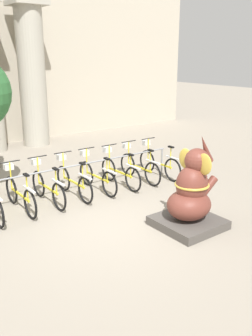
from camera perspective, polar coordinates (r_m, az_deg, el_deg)
name	(u,v)px	position (r m, az deg, el deg)	size (l,w,h in m)	color
ground_plane	(112,224)	(7.85, -2.20, -8.50)	(60.00, 60.00, 0.00)	gray
column_right	(32,75)	(14.63, -14.12, 13.55)	(1.24, 1.24, 5.16)	#ADA899
bike_rack	(71,171)	(9.25, -8.41, -0.38)	(6.09, 0.05, 0.77)	gray
bicycle_2	(19,193)	(8.69, -15.93, -3.70)	(0.48, 1.76, 1.04)	black
bicycle_3	(47,187)	(8.96, -11.91, -2.79)	(0.48, 1.76, 1.04)	black
bicycle_4	(73,181)	(9.25, -8.08, -1.95)	(0.48, 1.76, 1.04)	black
bicycle_5	(96,176)	(9.58, -4.52, -1.15)	(0.48, 1.76, 1.04)	black
bicycle_6	(119,171)	(9.90, -1.01, -0.49)	(0.48, 1.76, 1.04)	black
bicycle_7	(139,166)	(10.33, 1.96, 0.24)	(0.48, 1.76, 1.04)	black
bicycle_8	(158,163)	(10.72, 4.97, 0.82)	(0.48, 1.76, 1.04)	black
elephant_statue	(191,197)	(7.61, 9.86, -4.37)	(1.22, 1.22, 1.90)	#4C4742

